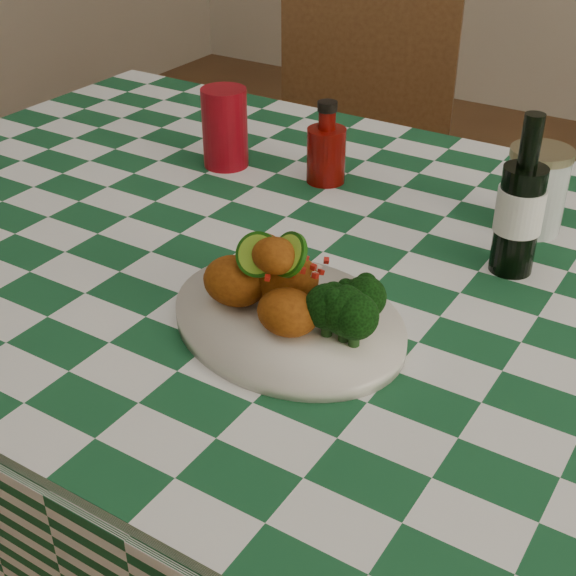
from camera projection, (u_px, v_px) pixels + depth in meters
The scene contains 9 objects.
dining_table at pixel (318, 458), 1.34m from camera, with size 1.66×1.06×0.79m, color #164F2A, non-canonical shape.
plate at pixel (288, 320), 0.97m from camera, with size 0.31×0.25×0.02m, color silver, non-canonical shape.
fried_chicken_pile at pixel (280, 276), 0.94m from camera, with size 0.16×0.11×0.10m, color #91460E, non-canonical shape.
broccoli_side at pixel (348, 304), 0.92m from camera, with size 0.09×0.09×0.07m, color black, non-canonical shape.
red_tumbler at pixel (225, 128), 1.36m from camera, with size 0.08×0.08×0.14m, color maroon.
ketchup_bottle at pixel (326, 142), 1.30m from camera, with size 0.06×0.06×0.14m, color #690905, non-canonical shape.
mason_jar at pixel (536, 190), 1.16m from camera, with size 0.09×0.09×0.13m, color #B2BCBA, non-canonical shape.
beer_bottle at pixel (522, 196), 1.03m from camera, with size 0.06×0.06×0.22m, color black, non-canonical shape.
wooden_chair_left at pixel (347, 210), 1.96m from camera, with size 0.43×0.45×0.94m, color #472814, non-canonical shape.
Camera 1 is at (0.49, -0.86, 1.34)m, focal length 50.00 mm.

